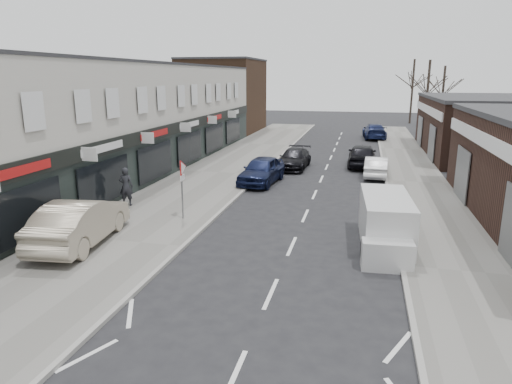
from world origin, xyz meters
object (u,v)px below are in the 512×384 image
Objects in this scene: sedan_on_pavement at (80,222)px; parked_car_right_b at (362,155)px; warning_sign at (182,172)px; parked_car_right_a at (376,167)px; pedestrian at (126,186)px; parked_car_right_c at (374,131)px; white_van at (385,223)px; parked_car_left_b at (294,159)px; parked_car_left_a at (262,170)px.

sedan_on_pavement is 1.08× the size of parked_car_right_b.
warning_sign is 14.34m from parked_car_right_a.
pedestrian reaches higher than parked_car_right_c.
white_van is 15.96m from parked_car_right_b.
parked_car_right_c is at bearing -88.11° from parked_car_right_a.
warning_sign is 1.43× the size of pedestrian.
parked_car_right_c is (12.17, 29.10, -0.29)m from pedestrian.
pedestrian is (-3.51, 1.36, -1.14)m from warning_sign.
pedestrian is 13.35m from parked_car_left_b.
white_van is (8.56, -1.17, -1.30)m from warning_sign.
parked_car_left_a is at bearing -117.25° from sedan_on_pavement.
pedestrian reaches higher than white_van.
parked_car_left_b reaches higher than parked_car_right_a.
parked_car_left_a is 7.56m from parked_car_right_a.
pedestrian is 0.35× the size of parked_car_right_c.
parked_car_left_b is 5.74m from parked_car_right_a.
sedan_on_pavement is 1.11× the size of parked_car_left_a.
pedestrian is 0.48× the size of parked_car_right_a.
white_van is 12.63m from parked_car_right_a.
parked_car_right_b is at bearing -125.71° from sedan_on_pavement.
pedestrian is 15.68m from parked_car_right_a.
parked_car_right_c is (0.10, 31.63, -0.12)m from white_van.
pedestrian is (-0.94, 5.17, 0.09)m from sedan_on_pavement.
white_van reaches higher than parked_car_left_b.
pedestrian reaches higher than parked_car_right_a.
white_van is 1.04× the size of parked_car_right_b.
white_van is 0.93× the size of parked_car_right_c.
sedan_on_pavement reaches higher than parked_car_right_c.
parked_car_right_b is (5.80, 6.77, 0.02)m from parked_car_left_a.
pedestrian reaches higher than parked_car_right_b.
parked_car_left_a is at bearing 29.79° from parked_car_right_a.
warning_sign is 3.93m from pedestrian.
parked_car_right_b is (10.13, 18.57, -0.16)m from sedan_on_pavement.
parked_car_right_a is 0.74× the size of parked_car_right_c.
sedan_on_pavement is 18.85m from parked_car_right_a.
pedestrian reaches higher than parked_car_left_b.
parked_car_left_a is 5.19m from parked_car_left_b.
warning_sign is at bearing -100.62° from parked_car_left_b.
pedestrian is 17.39m from parked_car_right_b.
warning_sign is 4.76m from sedan_on_pavement.
parked_car_left_a is at bearing 77.58° from warning_sign.
parked_car_left_b is 0.87× the size of parked_car_right_c.
parked_car_left_b is 1.18× the size of parked_car_right_a.
sedan_on_pavement is 36.07m from parked_car_right_c.
parked_car_right_a is at bearing -13.78° from parked_car_left_b.
parked_car_right_c is at bearing -121.60° from pedestrian.
parked_car_left_a is 23.51m from parked_car_right_c.
parked_car_left_a reaches higher than parked_car_right_a.
pedestrian is at bearing -122.75° from parked_car_left_a.
parked_car_left_a is (4.33, 11.80, -0.18)m from sedan_on_pavement.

